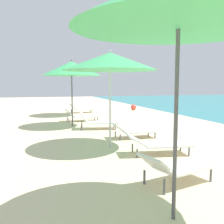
{
  "coord_description": "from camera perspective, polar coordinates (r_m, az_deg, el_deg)",
  "views": [
    {
      "loc": [
        -1.63,
        5.18,
        1.68
      ],
      "look_at": [
        0.45,
        12.15,
        0.91
      ],
      "focal_mm": 42.5,
      "sensor_mm": 36.0,
      "label": 1
    }
  ],
  "objects": [
    {
      "name": "umbrella_farthest",
      "position": [
        14.36,
        -8.69,
        9.45
      ],
      "size": [
        2.33,
        2.33,
        2.82
      ],
      "color": "olive",
      "rests_on": "ground"
    },
    {
      "name": "umbrella_third",
      "position": [
        3.39,
        14.2,
        22.38
      ],
      "size": [
        2.52,
        2.52,
        3.03
      ],
      "color": "#4C4C51",
      "rests_on": "ground"
    },
    {
      "name": "beach_ball",
      "position": [
        17.13,
        4.64,
        1.03
      ],
      "size": [
        0.36,
        0.36,
        0.36
      ],
      "primitive_type": "sphere",
      "color": "#E54C38",
      "rests_on": "ground"
    },
    {
      "name": "lounger_fourth_shoreside",
      "position": [
        8.3,
        4.63,
        -3.94
      ],
      "size": [
        1.41,
        0.63,
        0.48
      ],
      "rotation": [
        0.0,
        0.0,
        -0.01
      ],
      "color": "white",
      "rests_on": "ground"
    },
    {
      "name": "umbrella_fourth",
      "position": [
        6.95,
        -0.44,
        10.81
      ],
      "size": [
        2.46,
        2.46,
        2.55
      ],
      "color": "silver",
      "rests_on": "ground"
    },
    {
      "name": "lounger_fifth_shoreside",
      "position": [
        12.05,
        -6.65,
        -0.77
      ],
      "size": [
        1.54,
        0.66,
        0.58
      ],
      "rotation": [
        0.0,
        0.0,
        0.02
      ],
      "color": "white",
      "rests_on": "ground"
    },
    {
      "name": "umbrella_fifth",
      "position": [
        10.63,
        -8.69,
        9.24
      ],
      "size": [
        2.31,
        2.31,
        2.62
      ],
      "color": "#4C4C51",
      "rests_on": "ground"
    },
    {
      "name": "lounger_farthest_shoreside",
      "position": [
        15.57,
        -6.73,
        0.74
      ],
      "size": [
        1.36,
        0.6,
        0.53
      ],
      "rotation": [
        0.0,
        0.0,
        0.0
      ],
      "color": "white",
      "rests_on": "ground"
    },
    {
      "name": "lounger_fourth_inland",
      "position": [
        6.46,
        9.8,
        -6.64
      ],
      "size": [
        1.6,
        0.85,
        0.51
      ],
      "rotation": [
        0.0,
        0.0,
        -0.16
      ],
      "color": "white",
      "rests_on": "ground"
    },
    {
      "name": "lounger_third_shoreside",
      "position": [
        4.68,
        13.67,
        -11.27
      ],
      "size": [
        1.41,
        0.89,
        0.56
      ],
      "rotation": [
        0.0,
        0.0,
        0.25
      ],
      "color": "white",
      "rests_on": "ground"
    },
    {
      "name": "lounger_fifth_inland",
      "position": [
        9.92,
        -3.22,
        -1.93
      ],
      "size": [
        1.52,
        0.97,
        0.66
      ],
      "rotation": [
        0.0,
        0.0,
        -0.21
      ],
      "color": "white",
      "rests_on": "ground"
    }
  ]
}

